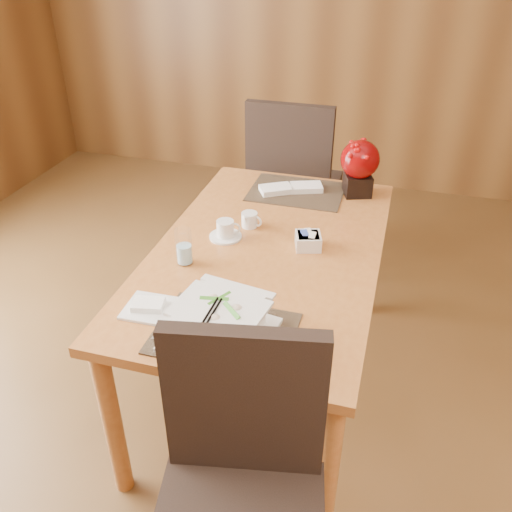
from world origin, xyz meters
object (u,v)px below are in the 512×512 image
(soup_setting, at_px, (220,323))
(coffee_cup, at_px, (225,230))
(dining_table, at_px, (268,268))
(water_glass, at_px, (184,247))
(creamer_jug, at_px, (249,220))
(bread_plate, at_px, (149,308))
(sugar_caddy, at_px, (308,241))
(near_chair, at_px, (241,484))
(far_chair, at_px, (293,177))
(berry_decor, at_px, (360,164))

(soup_setting, xyz_separation_m, coffee_cup, (-0.19, 0.61, -0.03))
(dining_table, bearing_deg, water_glass, -145.81)
(coffee_cup, distance_m, creamer_jug, 0.14)
(soup_setting, distance_m, bread_plate, 0.30)
(sugar_caddy, bearing_deg, dining_table, -160.57)
(soup_setting, relative_size, near_chair, 0.35)
(near_chair, relative_size, far_chair, 0.95)
(creamer_jug, bearing_deg, near_chair, -59.32)
(berry_decor, distance_m, near_chair, 1.59)
(berry_decor, bearing_deg, sugar_caddy, -103.16)
(water_glass, relative_size, bread_plate, 0.93)
(dining_table, distance_m, sugar_caddy, 0.21)
(near_chair, bearing_deg, far_chair, 87.68)
(coffee_cup, xyz_separation_m, berry_decor, (0.48, 0.57, 0.12))
(coffee_cup, relative_size, bread_plate, 0.86)
(coffee_cup, bearing_deg, berry_decor, 50.02)
(bread_plate, bearing_deg, creamer_jug, 75.77)
(creamer_jug, distance_m, near_chair, 1.16)
(far_chair, bearing_deg, soup_setting, 94.51)
(sugar_caddy, xyz_separation_m, bread_plate, (-0.45, -0.55, -0.02))
(soup_setting, distance_m, near_chair, 0.48)
(dining_table, relative_size, bread_plate, 9.41)
(water_glass, relative_size, creamer_jug, 1.65)
(creamer_jug, bearing_deg, coffee_cup, -104.62)
(coffee_cup, bearing_deg, soup_setting, -72.82)
(dining_table, xyz_separation_m, far_chair, (-0.12, 1.04, -0.05))
(coffee_cup, distance_m, near_chair, 1.07)
(water_glass, xyz_separation_m, far_chair, (0.16, 1.23, -0.22))
(sugar_caddy, bearing_deg, far_chair, 105.82)
(creamer_jug, bearing_deg, bread_plate, -88.78)
(far_chair, bearing_deg, creamer_jug, 90.26)
(soup_setting, xyz_separation_m, far_chair, (-0.12, 1.61, -0.21))
(water_glass, height_order, creamer_jug, water_glass)
(near_chair, bearing_deg, berry_decor, 75.06)
(dining_table, distance_m, berry_decor, 0.72)
(creamer_jug, height_order, far_chair, far_chair)
(near_chair, bearing_deg, bread_plate, 125.64)
(soup_setting, xyz_separation_m, creamer_jug, (-0.12, 0.73, -0.03))
(dining_table, xyz_separation_m, berry_decor, (0.28, 0.61, 0.25))
(soup_setting, relative_size, far_chair, 0.33)
(bread_plate, bearing_deg, soup_setting, -13.91)
(soup_setting, xyz_separation_m, water_glass, (-0.28, 0.38, 0.01))
(creamer_jug, relative_size, berry_decor, 0.33)
(water_glass, distance_m, berry_decor, 0.99)
(dining_table, xyz_separation_m, coffee_cup, (-0.19, 0.04, 0.13))
(soup_setting, bearing_deg, near_chair, -54.77)
(soup_setting, height_order, sugar_caddy, soup_setting)
(near_chair, bearing_deg, coffee_cup, 99.71)
(dining_table, relative_size, creamer_jug, 16.72)
(near_chair, bearing_deg, sugar_caddy, 80.27)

